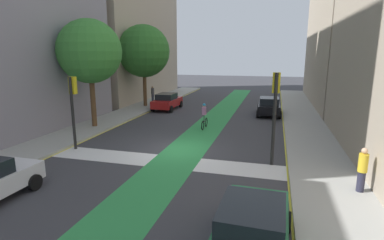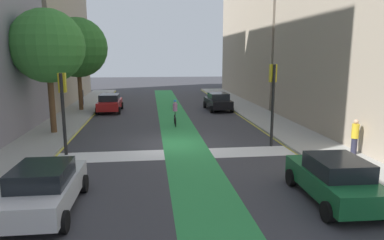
{
  "view_description": "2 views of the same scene",
  "coord_description": "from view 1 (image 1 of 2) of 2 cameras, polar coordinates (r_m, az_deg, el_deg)",
  "views": [
    {
      "loc": [
        5.2,
        -15.52,
        5.27
      ],
      "look_at": [
        0.5,
        1.58,
        1.4
      ],
      "focal_mm": 28.36,
      "sensor_mm": 36.0,
      "label": 1
    },
    {
      "loc": [
        -1.29,
        -18.67,
        4.92
      ],
      "look_at": [
        1.15,
        1.28,
        1.11
      ],
      "focal_mm": 32.22,
      "sensor_mm": 36.0,
      "label": 2
    }
  ],
  "objects": [
    {
      "name": "curb_stripe_right",
      "position": [
        16.41,
        17.45,
        -6.98
      ],
      "size": [
        0.16,
        60.0,
        0.01
      ],
      "primitive_type": "cube",
      "color": "yellow",
      "rests_on": "ground_plane"
    },
    {
      "name": "sidewalk_right",
      "position": [
        16.53,
        22.7,
        -6.99
      ],
      "size": [
        3.0,
        60.0,
        0.15
      ],
      "primitive_type": "cube",
      "color": "#9E9E99",
      "rests_on": "ground_plane"
    },
    {
      "name": "car_black_right_far",
      "position": [
        27.44,
        14.27,
        2.57
      ],
      "size": [
        2.13,
        4.25,
        1.57
      ],
      "color": "black",
      "rests_on": "ground_plane"
    },
    {
      "name": "car_red_left_far",
      "position": [
        29.4,
        -4.7,
        3.54
      ],
      "size": [
        2.05,
        4.21,
        1.57
      ],
      "color": "#A51919",
      "rests_on": "ground_plane"
    },
    {
      "name": "traffic_signal_near_right",
      "position": [
        14.75,
        15.38,
        3.42
      ],
      "size": [
        0.35,
        0.52,
        4.43
      ],
      "color": "black",
      "rests_on": "ground_plane"
    },
    {
      "name": "pedestrian_sidewalk_right_a",
      "position": [
        13.17,
        29.38,
        -8.11
      ],
      "size": [
        0.34,
        0.34,
        1.72
      ],
      "color": "#262638",
      "rests_on": "sidewalk_right"
    },
    {
      "name": "curb_stripe_left",
      "position": [
        19.85,
        -19.72,
        -3.8
      ],
      "size": [
        0.16,
        60.0,
        0.01
      ],
      "primitive_type": "cube",
      "color": "yellow",
      "rests_on": "ground_plane"
    },
    {
      "name": "traffic_signal_near_left",
      "position": [
        17.99,
        -21.48,
        3.74
      ],
      "size": [
        0.35,
        0.52,
        4.06
      ],
      "color": "black",
      "rests_on": "ground_plane"
    },
    {
      "name": "street_tree_near",
      "position": [
        22.61,
        -18.69,
        12.08
      ],
      "size": [
        4.41,
        4.41,
        7.5
      ],
      "color": "brown",
      "rests_on": "sidewalk_left"
    },
    {
      "name": "car_green_right_near",
      "position": [
        8.51,
        11.2,
        -19.6
      ],
      "size": [
        2.13,
        4.25,
        1.57
      ],
      "color": "#196033",
      "rests_on": "ground_plane"
    },
    {
      "name": "sidewalk_left",
      "position": [
        20.72,
        -23.15,
        -3.22
      ],
      "size": [
        3.0,
        60.0,
        0.15
      ],
      "primitive_type": "cube",
      "color": "#9E9E99",
      "rests_on": "ground_plane"
    },
    {
      "name": "bike_lane_paint",
      "position": [
        17.04,
        -1.25,
        -5.68
      ],
      "size": [
        2.4,
        60.0,
        0.01
      ],
      "primitive_type": "cube",
      "color": "#2D8C47",
      "rests_on": "ground_plane"
    },
    {
      "name": "cyclist_in_lane",
      "position": [
        21.65,
        2.32,
        0.85
      ],
      "size": [
        0.32,
        1.73,
        1.86
      ],
      "color": "black",
      "rests_on": "ground_plane"
    },
    {
      "name": "pedestrian_sidewalk_left_a",
      "position": [
        33.95,
        -7.4,
        4.97
      ],
      "size": [
        0.34,
        0.34,
        1.65
      ],
      "color": "#262638",
      "rests_on": "sidewalk_left"
    },
    {
      "name": "crosswalk_band",
      "position": [
        15.42,
        -5.37,
        -7.71
      ],
      "size": [
        12.0,
        1.8,
        0.01
      ],
      "primitive_type": "cube",
      "color": "silver",
      "rests_on": "ground_plane"
    },
    {
      "name": "ground_plane",
      "position": [
        17.2,
        -3.01,
        -5.54
      ],
      "size": [
        120.0,
        120.0,
        0.0
      ],
      "primitive_type": "plane",
      "color": "#38383D"
    },
    {
      "name": "street_tree_far",
      "position": [
        30.61,
        -9.08,
        12.65
      ],
      "size": [
        5.07,
        5.07,
        7.92
      ],
      "color": "brown",
      "rests_on": "sidewalk_left"
    }
  ]
}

